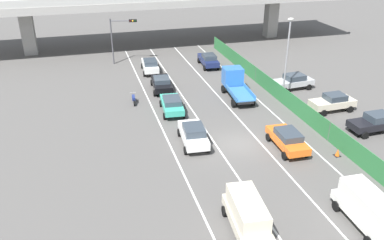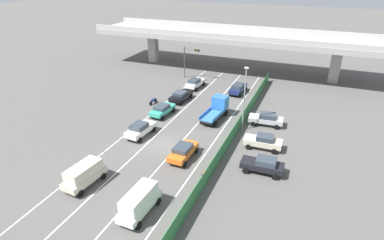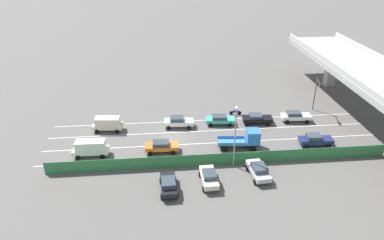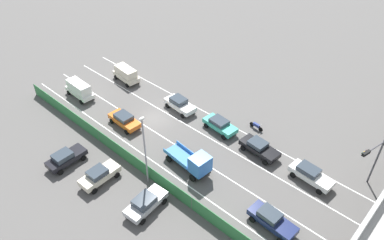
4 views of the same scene
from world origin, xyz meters
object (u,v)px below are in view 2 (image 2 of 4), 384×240
at_px(car_hatchback_white, 140,129).
at_px(street_lamp, 245,94).
at_px(car_sedan_black, 181,95).
at_px(car_van_white, 139,201).
at_px(car_sedan_white, 195,83).
at_px(parked_wagon_silver, 266,119).
at_px(car_sedan_navy, 238,88).
at_px(parked_sedan_dark, 263,165).
at_px(flatbed_truck_blue, 218,107).
at_px(parked_sedan_cream, 263,141).
at_px(traffic_light, 189,57).
at_px(traffic_cone, 204,172).
at_px(car_van_cream, 84,174).
at_px(car_taxi_teal, 162,109).
at_px(motorcycle, 153,101).
at_px(car_taxi_orange, 183,151).

xyz_separation_m(car_hatchback_white, street_lamp, (11.16, 6.25, 3.99)).
bearing_deg(car_sedan_black, car_van_white, -73.92).
relative_size(car_sedan_black, car_sedan_white, 1.01).
distance_m(car_hatchback_white, parked_wagon_silver, 16.26).
xyz_separation_m(car_sedan_black, car_sedan_navy, (7.32, 6.35, 0.04)).
relative_size(car_hatchback_white, parked_sedan_dark, 1.07).
height_order(flatbed_truck_blue, parked_sedan_cream, flatbed_truck_blue).
height_order(car_van_white, traffic_light, traffic_light).
distance_m(car_sedan_navy, traffic_cone, 23.53).
bearing_deg(car_sedan_navy, car_van_white, -90.61).
height_order(car_van_cream, parked_wagon_silver, car_van_cream).
bearing_deg(car_hatchback_white, car_van_white, -59.90).
relative_size(car_sedan_black, parked_sedan_dark, 1.10).
distance_m(traffic_light, traffic_cone, 30.64).
bearing_deg(car_sedan_white, car_sedan_black, -89.16).
bearing_deg(car_van_white, car_sedan_white, 103.09).
relative_size(car_sedan_navy, parked_sedan_dark, 1.08).
distance_m(car_van_white, car_taxi_teal, 19.82).
xyz_separation_m(parked_wagon_silver, traffic_cone, (-3.60, -13.56, -0.62)).
relative_size(car_sedan_navy, motorcycle, 2.39).
distance_m(car_taxi_orange, car_sedan_black, 16.46).
xyz_separation_m(parked_sedan_cream, traffic_light, (-17.45, 20.05, 3.13)).
bearing_deg(street_lamp, car_taxi_orange, -115.52).
xyz_separation_m(car_van_white, car_van_cream, (-6.85, 1.46, -0.04)).
relative_size(car_sedan_white, traffic_light, 0.81).
height_order(car_sedan_white, flatbed_truck_blue, flatbed_truck_blue).
distance_m(car_van_white, parked_sedan_dark, 13.01).
relative_size(car_van_white, parked_sedan_dark, 1.10).
bearing_deg(car_taxi_orange, car_van_cream, -130.75).
distance_m(car_sedan_navy, traffic_light, 11.49).
distance_m(car_taxi_teal, traffic_light, 16.78).
bearing_deg(flatbed_truck_blue, car_van_cream, -109.46).
xyz_separation_m(parked_sedan_cream, street_lamp, (-3.33, 3.60, 4.01)).
relative_size(car_sedan_black, motorcycle, 2.43).
bearing_deg(motorcycle, car_sedan_black, 38.20).
height_order(car_van_white, car_hatchback_white, car_van_white).
height_order(car_van_cream, traffic_light, traffic_light).
bearing_deg(street_lamp, traffic_light, 130.64).
bearing_deg(traffic_cone, flatbed_truck_blue, 102.77).
bearing_deg(parked_wagon_silver, flatbed_truck_blue, 179.16).
bearing_deg(street_lamp, car_taxi_teal, 179.03).
relative_size(car_hatchback_white, car_sedan_white, 0.98).
distance_m(car_taxi_orange, car_sedan_navy, 21.30).
bearing_deg(car_sedan_black, car_hatchback_white, -89.89).
relative_size(car_van_white, car_sedan_white, 1.01).
bearing_deg(car_sedan_white, car_sedan_navy, 1.02).
bearing_deg(street_lamp, car_sedan_navy, 107.39).
bearing_deg(parked_sedan_dark, car_sedan_white, 127.04).
distance_m(car_van_cream, car_hatchback_white, 10.56).
height_order(car_van_cream, car_sedan_navy, car_van_cream).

